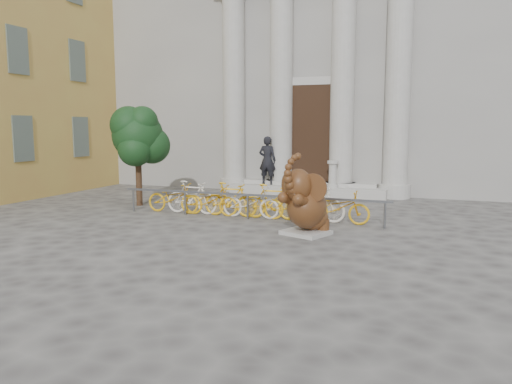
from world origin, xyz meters
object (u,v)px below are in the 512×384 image
(elephant_statue, at_px, (306,205))
(tree, at_px, (138,137))
(bike_rack, at_px, (251,201))
(pedestrian, at_px, (267,160))

(elephant_statue, relative_size, tree, 0.61)
(elephant_statue, height_order, tree, tree)
(elephant_statue, xyz_separation_m, tree, (-6.31, 2.47, 1.56))
(elephant_statue, bearing_deg, bike_rack, 162.49)
(bike_rack, distance_m, tree, 4.69)
(bike_rack, bearing_deg, tree, 169.27)
(tree, distance_m, pedestrian, 5.36)
(elephant_statue, distance_m, bike_rack, 2.66)
(tree, height_order, pedestrian, tree)
(bike_rack, xyz_separation_m, pedestrian, (-1.25, 5.13, 0.80))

